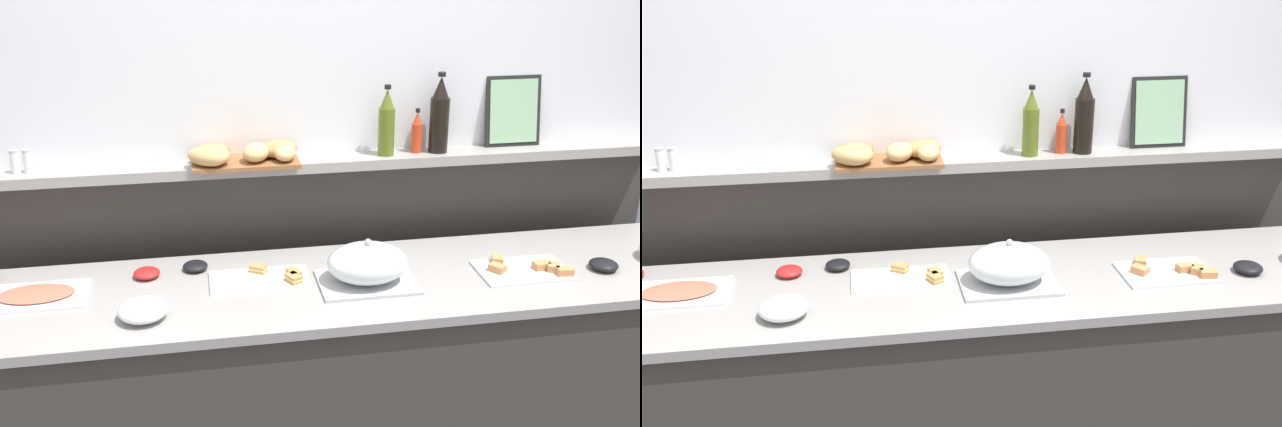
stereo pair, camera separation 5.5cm
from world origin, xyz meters
The scene contains 18 objects.
ground_plane centered at (0.00, 0.60, 0.00)m, with size 12.00×12.00×0.00m, color #38383D.
buffet_counter centered at (0.00, 0.00, 0.47)m, with size 2.78×0.63×0.94m.
back_ledge_unit centered at (0.00, 0.49, 0.67)m, with size 2.90×0.22×1.27m.
sandwich_platter_front centered at (-0.26, 0.05, 0.95)m, with size 0.35×0.18×0.04m.
sandwich_platter_side centered at (0.68, -0.04, 0.95)m, with size 0.33×0.21×0.04m.
cold_cuts_platter centered at (-1.03, 0.06, 0.95)m, with size 0.34×0.21×0.02m.
serving_cloche centered at (0.10, -0.03, 1.01)m, with size 0.34×0.24×0.17m.
glass_bowl_large centered at (-0.66, -0.15, 0.97)m, with size 0.16×0.16×0.06m.
condiment_bowl_teal centered at (-0.49, 0.18, 0.96)m, with size 0.09×0.09×0.03m, color black.
condiment_bowl_cream centered at (-0.67, 0.15, 0.96)m, with size 0.09×0.09×0.03m, color red.
condiment_bowl_dark centered at (0.97, -0.07, 0.96)m, with size 0.10×0.10×0.04m, color black.
hot_sauce_bottle centered at (0.40, 0.42, 1.35)m, with size 0.04×0.04×0.18m.
wine_bottle_dark centered at (0.48, 0.41, 1.42)m, with size 0.08×0.08×0.32m.
olive_oil_bottle centered at (0.27, 0.40, 1.40)m, with size 0.06×0.06×0.28m.
salt_shaker centered at (-1.11, 0.41, 1.32)m, with size 0.03×0.03×0.09m.
pepper_shaker centered at (-1.07, 0.41, 1.32)m, with size 0.03×0.03×0.09m.
bread_basket centered at (-0.29, 0.38, 1.31)m, with size 0.45×0.30×0.08m.
framed_picture centered at (0.81, 0.45, 1.41)m, with size 0.23×0.06×0.28m.
Camera 1 is at (-0.47, -2.24, 2.09)m, focal length 40.59 mm.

